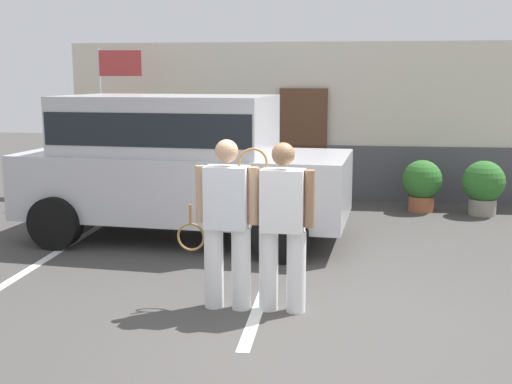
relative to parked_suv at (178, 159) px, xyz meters
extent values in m
plane|color=#423F3D|center=(1.91, -3.16, -1.15)|extent=(40.00, 40.00, 0.00)
cube|color=silver|center=(-1.43, -1.66, -1.14)|extent=(0.12, 4.40, 0.01)
cube|color=silver|center=(1.50, -1.66, -1.14)|extent=(0.12, 4.40, 0.01)
cube|color=beige|center=(1.91, 3.49, 0.33)|extent=(9.66, 0.30, 2.95)
cube|color=#4C4C51|center=(1.91, 3.29, -0.63)|extent=(8.12, 0.10, 1.03)
cube|color=brown|center=(1.60, 3.27, -0.10)|extent=(0.90, 0.06, 2.10)
cube|color=#B7B7BC|center=(0.11, -0.01, -0.35)|extent=(4.75, 2.29, 0.90)
cube|color=#B7B7BC|center=(-0.14, 0.01, 0.50)|extent=(3.04, 2.00, 0.80)
cube|color=black|center=(-0.14, 0.01, 0.48)|extent=(2.99, 2.02, 0.44)
cylinder|color=black|center=(1.73, 0.80, -0.79)|extent=(0.74, 0.32, 0.72)
cylinder|color=black|center=(1.57, -1.09, -0.79)|extent=(0.74, 0.32, 0.72)
cylinder|color=black|center=(-1.36, 1.07, -0.79)|extent=(0.74, 0.32, 0.72)
cylinder|color=black|center=(-1.52, -0.82, -0.79)|extent=(0.74, 0.32, 0.72)
cylinder|color=white|center=(1.33, -2.80, -0.73)|extent=(0.19, 0.19, 0.83)
cylinder|color=white|center=(1.05, -2.78, -0.73)|extent=(0.19, 0.19, 0.83)
cube|color=silver|center=(1.19, -2.79, -0.01)|extent=(0.44, 0.29, 0.62)
sphere|color=tan|center=(1.19, -2.79, 0.45)|extent=(0.23, 0.23, 0.23)
cylinder|color=tan|center=(1.45, -2.81, 0.02)|extent=(0.11, 0.11, 0.56)
cylinder|color=tan|center=(0.92, -2.77, 0.02)|extent=(0.11, 0.11, 0.56)
torus|color=olive|center=(0.80, -2.71, -0.44)|extent=(0.37, 0.05, 0.37)
cylinder|color=olive|center=(0.80, -2.71, -0.21)|extent=(0.03, 0.03, 0.20)
cylinder|color=white|center=(1.88, -2.81, -0.74)|extent=(0.19, 0.19, 0.82)
cylinder|color=white|center=(1.60, -2.79, -0.74)|extent=(0.19, 0.19, 0.82)
cube|color=white|center=(1.74, -2.80, -0.02)|extent=(0.44, 0.30, 0.61)
sphere|color=#8C6647|center=(1.74, -2.80, 0.43)|extent=(0.23, 0.23, 0.23)
cylinder|color=#8C6647|center=(2.00, -2.82, 0.00)|extent=(0.10, 0.10, 0.56)
cylinder|color=#8C6647|center=(1.48, -2.78, 0.00)|extent=(0.10, 0.10, 0.56)
torus|color=olive|center=(1.44, -2.72, 0.33)|extent=(0.29, 0.09, 0.29)
cylinder|color=olive|center=(1.44, -2.72, 0.10)|extent=(0.03, 0.03, 0.20)
cylinder|color=#9E5638|center=(3.71, 2.38, -1.01)|extent=(0.44, 0.44, 0.27)
sphere|color=#2D6B28|center=(3.71, 2.38, -0.59)|extent=(0.68, 0.68, 0.68)
cylinder|color=gray|center=(4.70, 2.20, -1.01)|extent=(0.45, 0.45, 0.28)
sphere|color=#2D6B28|center=(4.70, 2.20, -0.57)|extent=(0.70, 0.70, 0.70)
cylinder|color=silver|center=(-2.02, 2.36, 0.27)|extent=(0.05, 0.05, 2.82)
cube|color=#B23838|center=(-1.62, 2.36, 1.40)|extent=(0.75, 0.13, 0.45)
camera|label=1|loc=(2.28, -8.98, 1.16)|focal=45.56mm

